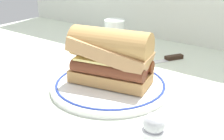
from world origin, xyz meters
The scene contains 6 objects.
ground_plane centered at (0.00, 0.00, 0.00)m, with size 1.50×1.50×0.00m, color beige.
plate centered at (0.00, -0.01, 0.01)m, with size 0.27×0.27×0.01m.
sausage_sandwich centered at (0.00, -0.01, 0.08)m, with size 0.19×0.12×0.12m.
drinking_glass centered at (-0.14, 0.20, 0.04)m, with size 0.06×0.06×0.10m.
salt_shaker centered at (0.19, -0.17, 0.04)m, with size 0.04×0.04×0.08m.
butter_knife centered at (0.02, 0.22, 0.00)m, with size 0.09×0.14×0.01m.
Camera 1 is at (0.34, -0.47, 0.28)m, focal length 44.86 mm.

